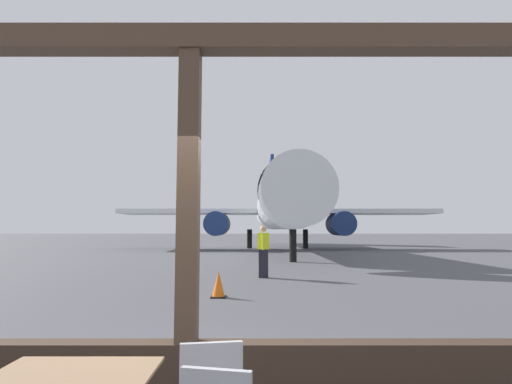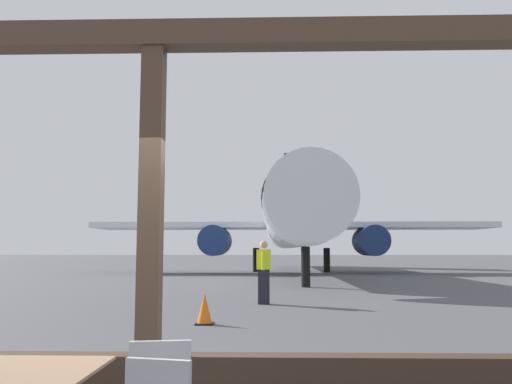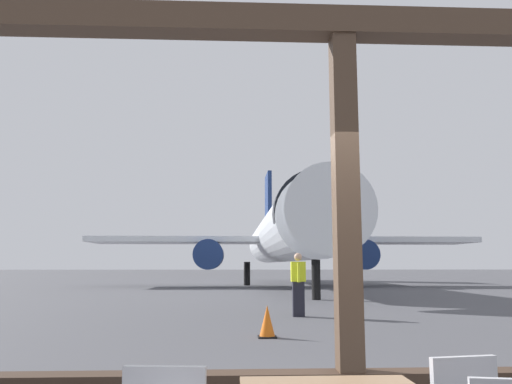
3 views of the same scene
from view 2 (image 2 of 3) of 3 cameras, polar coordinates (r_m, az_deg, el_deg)
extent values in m
plane|color=#4C4C51|center=(44.81, 0.19, -8.14)|extent=(220.00, 220.00, 0.00)
cube|color=#4C3828|center=(5.29, -10.83, 16.12)|extent=(8.04, 0.24, 0.24)
cube|color=#4C3828|center=(4.90, -11.26, -3.83)|extent=(0.20, 0.20, 3.37)
cube|color=#8C6B4C|center=(3.59, -24.56, -17.28)|extent=(0.94, 0.94, 0.02)
cube|color=#B2B2B7|center=(3.70, -10.29, -18.73)|extent=(0.40, 0.10, 0.43)
cylinder|color=silver|center=(35.62, 3.84, -3.20)|extent=(3.49, 29.87, 3.49)
cone|color=silver|center=(19.44, 5.71, -0.68)|extent=(3.31, 2.60, 3.31)
cylinder|color=black|center=(21.34, 5.34, -0.77)|extent=(3.56, 0.90, 3.56)
cube|color=silver|center=(35.75, -7.28, -3.66)|extent=(12.05, 4.20, 0.36)
cube|color=silver|center=(36.29, 14.82, -3.54)|extent=(12.05, 4.20, 0.36)
cylinder|color=navy|center=(34.08, -4.40, -5.25)|extent=(1.90, 3.20, 1.90)
cylinder|color=navy|center=(34.49, 12.23, -5.14)|extent=(1.90, 3.20, 1.90)
cube|color=navy|center=(49.36, 3.19, 0.78)|extent=(0.36, 4.40, 5.20)
cylinder|color=black|center=(21.56, 5.36, -8.02)|extent=(0.36, 0.36, 1.62)
cylinder|color=black|center=(36.32, 0.00, -7.31)|extent=(0.44, 0.44, 1.62)
cylinder|color=black|center=(36.50, 7.62, -7.25)|extent=(0.44, 0.44, 1.62)
cube|color=black|center=(14.87, 0.85, -10.15)|extent=(0.32, 0.20, 0.95)
cube|color=yellow|center=(14.83, 0.84, -7.26)|extent=(0.40, 0.22, 0.55)
sphere|color=tan|center=(14.83, 0.84, -5.69)|extent=(0.22, 0.22, 0.22)
cylinder|color=yellow|center=(15.07, 0.90, -7.34)|extent=(0.09, 0.09, 0.52)
cylinder|color=yellow|center=(14.60, 0.78, -7.37)|extent=(0.09, 0.09, 0.52)
cone|color=orange|center=(10.97, -5.55, -12.37)|extent=(0.32, 0.32, 0.63)
cube|color=black|center=(11.00, -5.56, -13.91)|extent=(0.36, 0.36, 0.03)
camera|label=1|loc=(0.95, -25.92, 1.99)|focal=28.90mm
camera|label=3|loc=(2.13, -71.24, -4.25)|focal=35.56mm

